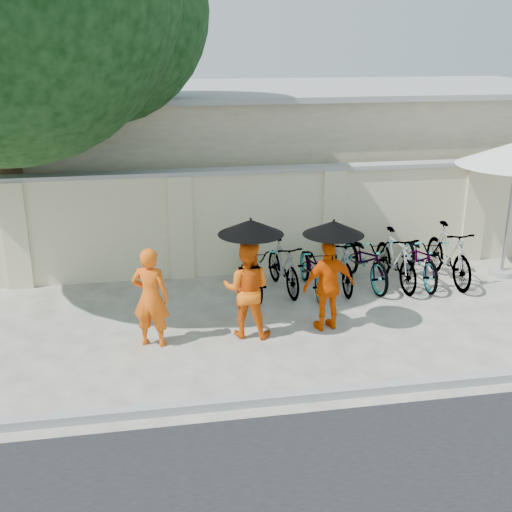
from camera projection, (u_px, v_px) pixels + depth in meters
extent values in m
plane|color=beige|center=(262.00, 343.00, 9.81)|extent=(80.00, 80.00, 0.00)
cube|color=#989898|center=(287.00, 397.00, 8.21)|extent=(40.00, 0.16, 0.12)
cube|color=beige|center=(282.00, 221.00, 12.64)|extent=(20.00, 0.30, 2.00)
cube|color=beige|center=(289.00, 156.00, 16.15)|extent=(14.00, 6.00, 3.20)
cylinder|color=brown|center=(5.00, 163.00, 12.03)|extent=(0.60, 0.60, 4.40)
sphere|color=#275024|center=(96.00, 9.00, 11.20)|extent=(4.00, 4.00, 4.00)
imported|color=#FF600F|center=(151.00, 297.00, 9.52)|extent=(0.65, 0.53, 1.54)
imported|color=#FF650F|center=(247.00, 289.00, 9.84)|extent=(0.89, 0.78, 1.54)
cylinder|color=black|center=(251.00, 256.00, 9.59)|extent=(0.02, 0.02, 0.91)
cone|color=black|center=(251.00, 227.00, 9.45)|extent=(0.99, 0.99, 0.23)
imported|color=#F15303|center=(328.00, 286.00, 10.07)|extent=(0.92, 0.52, 1.47)
cylinder|color=black|center=(332.00, 255.00, 9.83)|extent=(0.02, 0.02, 0.87)
cone|color=black|center=(334.00, 228.00, 9.69)|extent=(0.94, 0.94, 0.22)
cylinder|color=#989898|center=(501.00, 272.00, 12.62)|extent=(0.50, 0.50, 0.10)
cylinder|color=gray|center=(509.00, 217.00, 12.26)|extent=(0.06, 0.06, 2.36)
imported|color=gray|center=(254.00, 267.00, 11.67)|extent=(0.64, 1.78, 0.93)
imported|color=gray|center=(283.00, 266.00, 11.70)|extent=(0.66, 1.65, 0.96)
imported|color=gray|center=(313.00, 268.00, 11.69)|extent=(0.61, 1.72, 0.90)
imported|color=gray|center=(340.00, 262.00, 11.82)|extent=(0.53, 1.69, 1.01)
imported|color=gray|center=(365.00, 259.00, 12.02)|extent=(0.86, 1.93, 0.98)
imported|color=gray|center=(396.00, 259.00, 11.95)|extent=(0.59, 1.77, 1.05)
imported|color=gray|center=(421.00, 258.00, 12.12)|extent=(0.76, 1.85, 0.95)
imported|color=gray|center=(449.00, 254.00, 12.12)|extent=(0.52, 1.84, 1.10)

